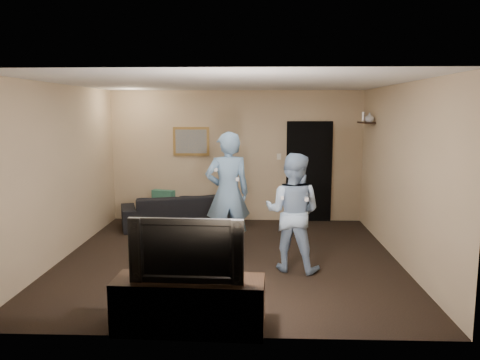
{
  "coord_description": "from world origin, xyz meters",
  "views": [
    {
      "loc": [
        0.41,
        -6.81,
        2.22
      ],
      "look_at": [
        0.15,
        0.3,
        1.15
      ],
      "focal_mm": 35.0,
      "sensor_mm": 36.0,
      "label": 1
    }
  ],
  "objects_px": {
    "wii_player_right": "(293,212)",
    "television": "(188,248)",
    "wii_player_left": "(228,193)",
    "tv_console": "(189,304)",
    "sofa": "(178,210)"
  },
  "relations": [
    {
      "from": "television",
      "to": "wii_player_left",
      "type": "distance_m",
      "value": 2.56
    },
    {
      "from": "television",
      "to": "wii_player_left",
      "type": "height_order",
      "value": "wii_player_left"
    },
    {
      "from": "sofa",
      "to": "wii_player_right",
      "type": "xyz_separation_m",
      "value": [
        2.0,
        -2.42,
        0.51
      ]
    },
    {
      "from": "sofa",
      "to": "tv_console",
      "type": "relative_size",
      "value": 1.38
    },
    {
      "from": "tv_console",
      "to": "wii_player_right",
      "type": "bearing_deg",
      "value": 59.42
    },
    {
      "from": "sofa",
      "to": "television",
      "type": "relative_size",
      "value": 1.86
    },
    {
      "from": "tv_console",
      "to": "television",
      "type": "distance_m",
      "value": 0.6
    },
    {
      "from": "tv_console",
      "to": "wii_player_right",
      "type": "xyz_separation_m",
      "value": [
        1.18,
        1.83,
        0.57
      ]
    },
    {
      "from": "tv_console",
      "to": "wii_player_right",
      "type": "relative_size",
      "value": 0.93
    },
    {
      "from": "wii_player_right",
      "to": "television",
      "type": "bearing_deg",
      "value": -122.89
    },
    {
      "from": "wii_player_left",
      "to": "tv_console",
      "type": "bearing_deg",
      "value": -95.38
    },
    {
      "from": "tv_console",
      "to": "wii_player_left",
      "type": "bearing_deg",
      "value": 86.93
    },
    {
      "from": "television",
      "to": "wii_player_left",
      "type": "bearing_deg",
      "value": 86.93
    },
    {
      "from": "sofa",
      "to": "television",
      "type": "bearing_deg",
      "value": 83.22
    },
    {
      "from": "tv_console",
      "to": "wii_player_right",
      "type": "height_order",
      "value": "wii_player_right"
    }
  ]
}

